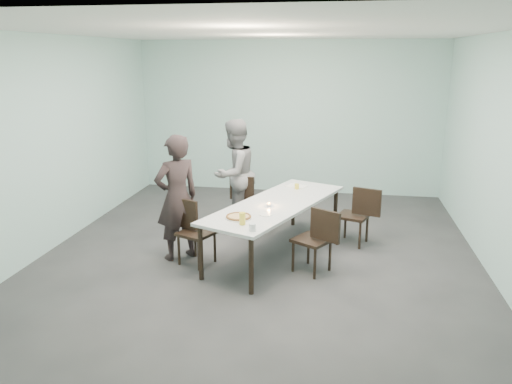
% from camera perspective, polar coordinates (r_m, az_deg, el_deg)
% --- Properties ---
extents(ground, '(7.00, 7.00, 0.00)m').
position_cam_1_polar(ground, '(7.05, 0.39, -7.25)').
color(ground, '#333335').
rests_on(ground, ground).
extents(room_shell, '(6.02, 7.02, 3.01)m').
position_cam_1_polar(room_shell, '(6.54, 0.42, 9.35)').
color(room_shell, '#AAD6D1').
rests_on(room_shell, ground).
extents(table, '(1.82, 2.75, 0.75)m').
position_cam_1_polar(table, '(6.88, 2.31, -1.69)').
color(table, white).
rests_on(table, ground).
extents(chair_near_left, '(0.65, 0.55, 0.87)m').
position_cam_1_polar(chair_near_left, '(6.71, -7.37, -3.98)').
color(chair_near_left, black).
rests_on(chair_near_left, ground).
extents(chair_far_left, '(0.65, 0.52, 0.87)m').
position_cam_1_polar(chair_far_left, '(7.92, -0.92, -0.82)').
color(chair_far_left, black).
rests_on(chair_far_left, ground).
extents(chair_near_right, '(0.64, 0.58, 0.87)m').
position_cam_1_polar(chair_near_right, '(6.38, 7.04, -5.03)').
color(chair_near_right, black).
rests_on(chair_near_right, ground).
extents(chair_far_right, '(0.65, 0.54, 0.87)m').
position_cam_1_polar(chair_far_right, '(7.43, 11.65, -2.25)').
color(chair_far_right, black).
rests_on(chair_far_right, ground).
extents(diner_near, '(0.74, 0.73, 1.72)m').
position_cam_1_polar(diner_near, '(6.78, -9.02, -0.66)').
color(diner_near, black).
rests_on(diner_near, ground).
extents(diner_far, '(0.98, 1.06, 1.75)m').
position_cam_1_polar(diner_far, '(8.00, -2.50, 2.09)').
color(diner_far, gray).
rests_on(diner_far, ground).
extents(pizza, '(0.34, 0.34, 0.04)m').
position_cam_1_polar(pizza, '(6.22, -2.01, -2.85)').
color(pizza, white).
rests_on(pizza, table).
extents(side_plate, '(0.18, 0.18, 0.01)m').
position_cam_1_polar(side_plate, '(6.35, 1.14, -2.57)').
color(side_plate, white).
rests_on(side_plate, table).
extents(beer_glass, '(0.08, 0.08, 0.15)m').
position_cam_1_polar(beer_glass, '(5.98, -1.56, -3.05)').
color(beer_glass, yellow).
rests_on(beer_glass, table).
extents(water_tumbler, '(0.08, 0.08, 0.09)m').
position_cam_1_polar(water_tumbler, '(5.77, -0.42, -4.06)').
color(water_tumbler, silver).
rests_on(water_tumbler, table).
extents(tealight, '(0.06, 0.06, 0.05)m').
position_cam_1_polar(tealight, '(6.69, 1.48, -1.49)').
color(tealight, silver).
rests_on(tealight, table).
extents(amber_tumbler, '(0.07, 0.07, 0.08)m').
position_cam_1_polar(amber_tumbler, '(7.58, 4.68, 0.64)').
color(amber_tumbler, yellow).
rests_on(amber_tumbler, table).
extents(menu, '(0.36, 0.32, 0.01)m').
position_cam_1_polar(menu, '(7.75, 4.64, 0.69)').
color(menu, silver).
rests_on(menu, table).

